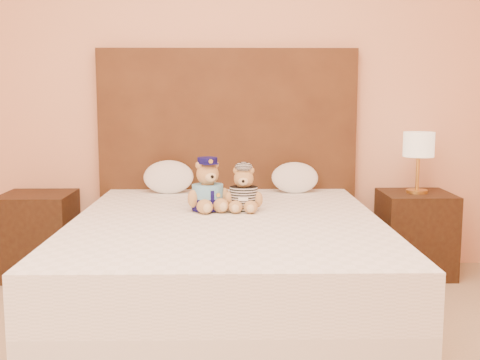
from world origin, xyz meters
name	(u,v)px	position (x,y,z in m)	size (l,w,h in m)	color
bed	(227,269)	(0.00, 1.20, 0.28)	(1.60, 2.00, 0.55)	white
headboard	(228,160)	(0.00, 2.21, 0.75)	(1.75, 0.08, 1.50)	#513018
nightstand_left	(38,235)	(-1.25, 2.00, 0.28)	(0.45, 0.45, 0.55)	#342110
nightstand_right	(415,233)	(1.25, 2.00, 0.28)	(0.45, 0.45, 0.55)	#342110
lamp	(419,148)	(1.25, 2.00, 0.85)	(0.20, 0.20, 0.40)	gold
teddy_police	(208,184)	(-0.11, 1.40, 0.70)	(0.25, 0.24, 0.29)	#AD7443
teddy_prisoner	(244,189)	(0.09, 1.39, 0.68)	(0.22, 0.21, 0.25)	#AD7443
pillow_left	(168,175)	(-0.39, 2.03, 0.67)	(0.33, 0.21, 0.23)	white
pillow_right	(295,176)	(0.45, 2.03, 0.66)	(0.31, 0.20, 0.22)	white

